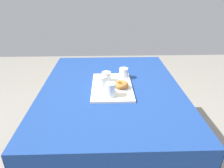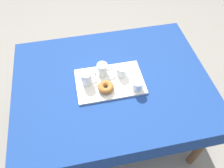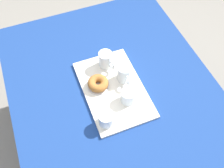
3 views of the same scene
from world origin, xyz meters
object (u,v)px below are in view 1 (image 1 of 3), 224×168
(donut_plate_left, at_px, (121,88))
(dining_table, at_px, (111,96))
(water_glass_near, at_px, (124,73))
(serving_tray, at_px, (112,86))
(tea_mug_right, at_px, (110,90))
(tea_mug_left, at_px, (102,83))
(sugar_donut_left, at_px, (121,85))
(water_glass_far, at_px, (106,77))

(donut_plate_left, bearing_deg, dining_table, -128.67)
(water_glass_near, bearing_deg, serving_tray, -31.32)
(serving_tray, relative_size, tea_mug_right, 4.27)
(dining_table, bearing_deg, tea_mug_left, -51.85)
(water_glass_near, height_order, sugar_donut_left, water_glass_near)
(dining_table, distance_m, serving_tray, 0.09)
(water_glass_far, relative_size, sugar_donut_left, 0.68)
(sugar_donut_left, bearing_deg, dining_table, -128.67)
(tea_mug_right, bearing_deg, serving_tray, 173.91)
(tea_mug_right, bearing_deg, dining_table, 176.18)
(dining_table, bearing_deg, sugar_donut_left, 51.33)
(dining_table, relative_size, water_glass_far, 18.90)
(dining_table, xyz_separation_m, serving_tray, (0.02, 0.01, 0.09))
(dining_table, xyz_separation_m, tea_mug_right, (0.18, -0.01, 0.15))
(dining_table, distance_m, tea_mug_right, 0.23)
(donut_plate_left, bearing_deg, tea_mug_right, -36.67)
(dining_table, relative_size, water_glass_near, 18.90)
(serving_tray, height_order, donut_plate_left, donut_plate_left)
(tea_mug_left, relative_size, tea_mug_right, 1.02)
(serving_tray, height_order, water_glass_far, water_glass_far)
(tea_mug_left, height_order, sugar_donut_left, tea_mug_left)
(serving_tray, bearing_deg, dining_table, -164.28)
(donut_plate_left, height_order, sugar_donut_left, sugar_donut_left)
(serving_tray, xyz_separation_m, water_glass_near, (-0.17, 0.11, 0.04))
(water_glass_far, bearing_deg, tea_mug_left, -14.23)
(tea_mug_left, xyz_separation_m, water_glass_near, (-0.21, 0.18, -0.01))
(serving_tray, xyz_separation_m, water_glass_far, (-0.09, -0.04, 0.04))
(water_glass_near, xyz_separation_m, donut_plate_left, (0.21, -0.03, -0.03))
(tea_mug_right, xyz_separation_m, water_glass_far, (-0.25, -0.03, -0.01))
(sugar_donut_left, bearing_deg, donut_plate_left, 0.00)
(water_glass_far, xyz_separation_m, donut_plate_left, (0.14, 0.11, -0.03))
(water_glass_near, bearing_deg, tea_mug_right, -20.18)
(tea_mug_right, distance_m, donut_plate_left, 0.15)
(tea_mug_left, height_order, water_glass_far, tea_mug_left)
(tea_mug_right, distance_m, sugar_donut_left, 0.15)
(tea_mug_left, bearing_deg, donut_plate_left, 88.19)
(tea_mug_left, distance_m, water_glass_far, 0.14)
(serving_tray, xyz_separation_m, tea_mug_left, (0.04, -0.08, 0.05))
(dining_table, distance_m, donut_plate_left, 0.14)
(tea_mug_left, relative_size, sugar_donut_left, 1.04)
(dining_table, relative_size, tea_mug_right, 12.63)
(water_glass_far, bearing_deg, tea_mug_right, 5.79)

